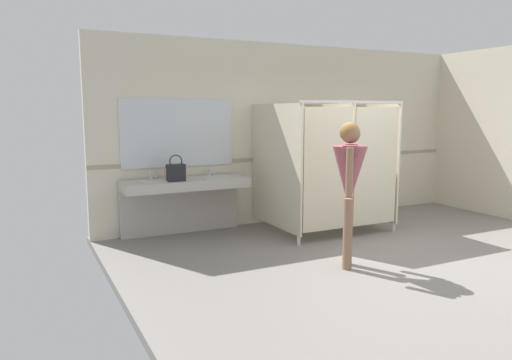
{
  "coord_description": "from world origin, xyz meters",
  "views": [
    {
      "loc": [
        -4.28,
        -4.39,
        1.83
      ],
      "look_at": [
        -1.93,
        0.33,
        1.07
      ],
      "focal_mm": 33.72,
      "sensor_mm": 36.0,
      "label": 1
    }
  ],
  "objects": [
    {
      "name": "soap_dispenser",
      "position": [
        -2.36,
        2.4,
        0.94
      ],
      "size": [
        0.07,
        0.07,
        0.19
      ],
      "color": "#D899B2",
      "rests_on": "vanity_counter"
    },
    {
      "name": "vanity_counter",
      "position": [
        -2.13,
        2.31,
        0.63
      ],
      "size": [
        1.81,
        0.6,
        0.97
      ],
      "color": "#B2ADA3",
      "rests_on": "ground_plane"
    },
    {
      "name": "wall_back",
      "position": [
        0.0,
        2.6,
        1.45
      ],
      "size": [
        6.9,
        0.12,
        2.91
      ],
      "primitive_type": "cube",
      "color": "beige",
      "rests_on": "ground_plane"
    },
    {
      "name": "wall_back_tile_band",
      "position": [
        0.0,
        2.53,
        1.05
      ],
      "size": [
        6.9,
        0.01,
        0.06
      ],
      "primitive_type": "cube",
      "color": "#9E937F",
      "rests_on": "wall_back"
    },
    {
      "name": "bathroom_stalls",
      "position": [
        -0.04,
        1.6,
        1.03
      ],
      "size": [
        1.76,
        1.48,
        1.97
      ],
      "color": "beige",
      "rests_on": "ground_plane"
    },
    {
      "name": "person_standing",
      "position": [
        -0.87,
        0.05,
        1.09
      ],
      "size": [
        0.56,
        0.56,
        1.7
      ],
      "color": "#8C664C",
      "rests_on": "ground_plane"
    },
    {
      "name": "mirror_panel",
      "position": [
        -2.13,
        2.53,
        1.51
      ],
      "size": [
        1.71,
        0.02,
        1.0
      ],
      "primitive_type": "cube",
      "color": "silver",
      "rests_on": "wall_back"
    },
    {
      "name": "ground_plane",
      "position": [
        0.0,
        0.0,
        -0.05
      ],
      "size": [
        6.9,
        5.68,
        0.1
      ],
      "primitive_type": "cube",
      "color": "gray"
    },
    {
      "name": "handbag",
      "position": [
        -2.32,
        2.07,
        0.98
      ],
      "size": [
        0.25,
        0.13,
        0.37
      ],
      "color": "black",
      "rests_on": "vanity_counter"
    }
  ]
}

